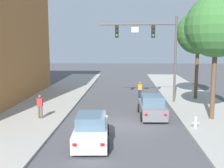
# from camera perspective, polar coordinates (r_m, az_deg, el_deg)

# --- Properties ---
(ground_plane) EXTENTS (120.00, 120.00, 0.00)m
(ground_plane) POSITION_cam_1_polar(r_m,az_deg,el_deg) (18.11, 1.96, -8.56)
(ground_plane) COLOR #4C4C51
(sidewalk_left) EXTENTS (5.00, 60.00, 0.15)m
(sidewalk_left) POSITION_cam_1_polar(r_m,az_deg,el_deg) (19.29, -17.91, -7.68)
(sidewalk_left) COLOR #A8A59E
(sidewalk_left) RESTS_ON ground
(sidewalk_right) EXTENTS (5.00, 60.00, 0.15)m
(sidewalk_right) POSITION_cam_1_polar(r_m,az_deg,el_deg) (19.14, 22.01, -8.01)
(sidewalk_right) COLOR #A8A59E
(sidewalk_right) RESTS_ON ground
(traffic_signal_mast) EXTENTS (6.68, 0.38, 7.50)m
(traffic_signal_mast) POSITION_cam_1_polar(r_m,az_deg,el_deg) (24.47, 8.70, 8.39)
(traffic_signal_mast) COLOR #514C47
(traffic_signal_mast) RESTS_ON sidewalk_right
(car_lead_grey) EXTENTS (1.93, 4.28, 1.60)m
(car_lead_grey) POSITION_cam_1_polar(r_m,az_deg,el_deg) (20.24, 8.27, -4.73)
(car_lead_grey) COLOR slate
(car_lead_grey) RESTS_ON ground
(car_following_white) EXTENTS (2.02, 4.32, 1.60)m
(car_following_white) POSITION_cam_1_polar(r_m,az_deg,el_deg) (14.83, -4.28, -9.47)
(car_following_white) COLOR silver
(car_following_white) RESTS_ON ground
(pedestrian_sidewalk_left_walker) EXTENTS (0.36, 0.22, 1.64)m
(pedestrian_sidewalk_left_walker) POSITION_cam_1_polar(r_m,az_deg,el_deg) (19.62, -14.70, -4.31)
(pedestrian_sidewalk_left_walker) COLOR brown
(pedestrian_sidewalk_left_walker) RESTS_ON sidewalk_left
(pedestrian_crossing_road) EXTENTS (0.36, 0.22, 1.64)m
(pedestrian_crossing_road) POSITION_cam_1_polar(r_m,az_deg,el_deg) (26.84, 5.81, -1.09)
(pedestrian_crossing_road) COLOR #232847
(pedestrian_crossing_road) RESTS_ON ground
(fire_hydrant) EXTENTS (0.48, 0.24, 0.72)m
(fire_hydrant) POSITION_cam_1_polar(r_m,az_deg,el_deg) (17.76, 16.92, -7.55)
(fire_hydrant) COLOR #B2B2B7
(fire_hydrant) RESTS_ON sidewalk_right
(street_tree_nearest) EXTENTS (4.13, 4.13, 8.34)m
(street_tree_nearest) POSITION_cam_1_polar(r_m,az_deg,el_deg) (19.71, 20.82, 11.11)
(street_tree_nearest) COLOR brown
(street_tree_nearest) RESTS_ON sidewalk_right
(street_tree_second) EXTENTS (3.98, 3.98, 8.15)m
(street_tree_second) POSITION_cam_1_polar(r_m,az_deg,el_deg) (26.97, 17.46, 10.08)
(street_tree_second) COLOR brown
(street_tree_second) RESTS_ON sidewalk_right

